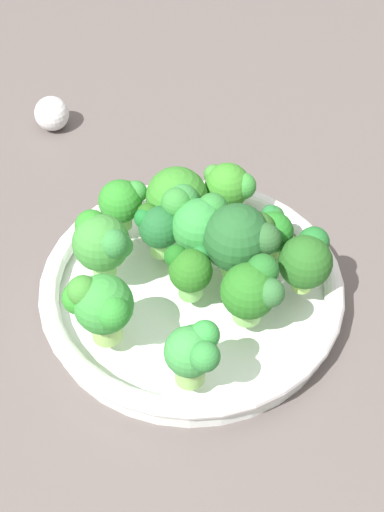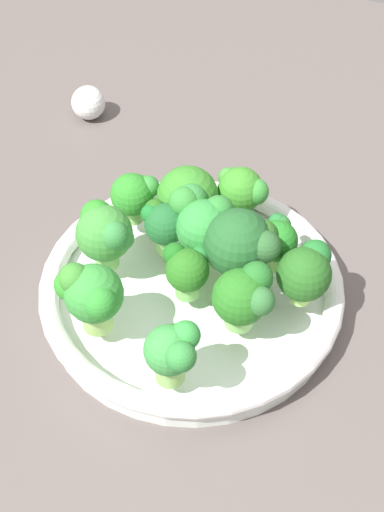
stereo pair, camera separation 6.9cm
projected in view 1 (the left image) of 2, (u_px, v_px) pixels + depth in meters
The scene contains 16 objects.
ground_plane at pixel (213, 313), 74.76cm from camera, with size 130.00×130.00×2.50cm, color #5A514E.
bowl at pixel (192, 289), 72.91cm from camera, with size 29.51×29.51×3.51cm.
broccoli_floret_0 at pixel (122, 200), 74.09cm from camera, with size 4.69×4.41×5.56cm.
broccoli_floret_1 at pixel (229, 187), 75.03cm from camera, with size 5.53×4.62×6.07cm.
broccoli_floret_2 at pixel (100, 305), 63.64cm from camera, with size 6.37×5.34×7.26cm.
broccoli_floret_3 at pixel (241, 239), 68.98cm from camera, with size 7.34×6.49×7.73cm.
broccoli_floret_4 at pixel (196, 352), 61.06cm from camera, with size 4.56×4.69×6.32cm.
broccoli_floret_5 at pixel (252, 290), 65.75cm from camera, with size 5.77×5.50×6.48cm.
broccoli_floret_6 at pixel (307, 258), 68.46cm from camera, with size 5.05×5.89×6.02cm.
broccoli_floret_7 at pixel (159, 227), 71.49cm from camera, with size 4.62×4.15×5.52cm.
broccoli_floret_8 at pixel (189, 270), 68.12cm from camera, with size 4.64×4.41×5.26cm.
broccoli_floret_9 at pixel (178, 200), 73.27cm from camera, with size 6.24×7.12×6.85cm.
broccoli_floret_10 at pixel (202, 226), 70.71cm from camera, with size 5.41×5.62×6.78cm.
broccoli_floret_11 at pixel (272, 231), 71.21cm from camera, with size 4.01×4.69×5.46cm.
broccoli_floret_12 at pixel (102, 242), 68.96cm from camera, with size 5.86×5.41×6.84cm.
garlic_bulb at pixel (52, 114), 91.47cm from camera, with size 4.24×4.24×4.24cm, color silver.
Camera 1 is at (7.62, -45.84, 57.62)cm, focal length 52.41 mm.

